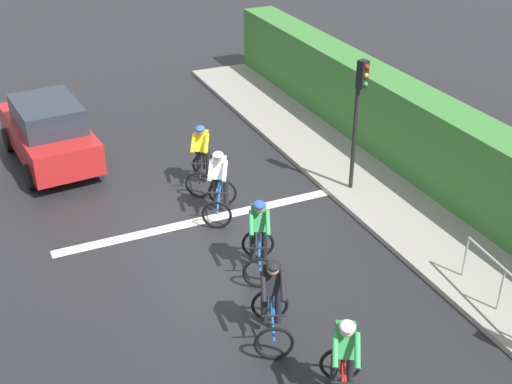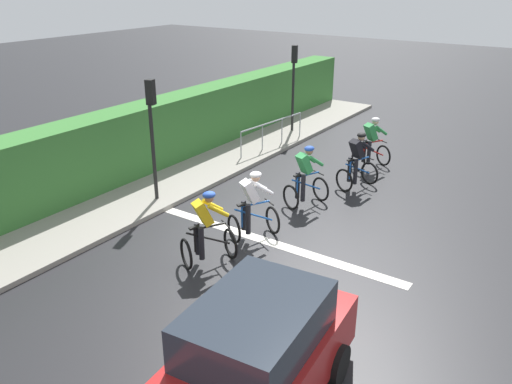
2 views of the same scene
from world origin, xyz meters
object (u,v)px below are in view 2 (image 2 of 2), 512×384
(cyclist_fourth, at_px, (252,207))
(cyclist_trailing, at_px, (206,230))
(car_red, at_px, (250,365))
(cyclist_mid, at_px, (305,178))
(traffic_light_near_crossing, at_px, (152,123))
(cyclist_lead, at_px, (371,144))
(cyclist_second, at_px, (357,162))
(traffic_light_far_junction, at_px, (294,76))
(pedestrian_railing_kerbside, at_px, (272,128))

(cyclist_fourth, xyz_separation_m, cyclist_trailing, (-0.14, -1.51, 0.00))
(car_red, bearing_deg, cyclist_mid, 113.33)
(traffic_light_near_crossing, bearing_deg, cyclist_lead, 57.04)
(cyclist_trailing, distance_m, traffic_light_near_crossing, 3.95)
(cyclist_second, height_order, cyclist_trailing, same)
(cyclist_fourth, distance_m, car_red, 5.37)
(traffic_light_far_junction, bearing_deg, car_red, -61.85)
(car_red, bearing_deg, traffic_light_far_junction, 118.15)
(cyclist_second, relative_size, traffic_light_far_junction, 0.50)
(cyclist_mid, distance_m, car_red, 7.39)
(traffic_light_far_junction, bearing_deg, cyclist_fourth, -65.52)
(cyclist_lead, relative_size, cyclist_mid, 1.00)
(cyclist_lead, xyz_separation_m, cyclist_fourth, (-0.40, -6.07, 0.00))
(cyclist_trailing, relative_size, pedestrian_railing_kerbside, 0.49)
(cyclist_second, bearing_deg, cyclist_mid, -108.23)
(cyclist_mid, bearing_deg, traffic_light_near_crossing, -149.20)
(cyclist_second, distance_m, car_red, 9.00)
(traffic_light_near_crossing, bearing_deg, car_red, -36.57)
(cyclist_mid, relative_size, traffic_light_far_junction, 0.50)
(car_red, relative_size, traffic_light_near_crossing, 1.27)
(pedestrian_railing_kerbside, bearing_deg, cyclist_trailing, -67.40)
(traffic_light_near_crossing, bearing_deg, cyclist_trailing, -29.31)
(cyclist_mid, height_order, pedestrian_railing_kerbside, cyclist_mid)
(cyclist_mid, relative_size, pedestrian_railing_kerbside, 0.49)
(traffic_light_near_crossing, distance_m, pedestrian_railing_kerbside, 5.84)
(traffic_light_near_crossing, relative_size, traffic_light_far_junction, 1.00)
(cyclist_second, height_order, pedestrian_railing_kerbside, cyclist_second)
(cyclist_fourth, bearing_deg, traffic_light_near_crossing, 174.97)
(cyclist_second, relative_size, traffic_light_near_crossing, 0.50)
(cyclist_lead, height_order, cyclist_fourth, same)
(cyclist_lead, distance_m, cyclist_second, 1.84)
(cyclist_lead, bearing_deg, cyclist_second, -79.62)
(traffic_light_far_junction, bearing_deg, cyclist_lead, -26.93)
(pedestrian_railing_kerbside, bearing_deg, traffic_light_far_junction, 102.05)
(cyclist_second, bearing_deg, cyclist_trailing, -98.55)
(cyclist_trailing, relative_size, traffic_light_far_junction, 0.50)
(traffic_light_near_crossing, height_order, pedestrian_railing_kerbside, traffic_light_near_crossing)
(cyclist_mid, height_order, car_red, car_red)
(cyclist_second, bearing_deg, traffic_light_far_junction, 138.73)
(cyclist_mid, distance_m, traffic_light_near_crossing, 4.26)
(cyclist_second, height_order, car_red, car_red)
(cyclist_fourth, bearing_deg, traffic_light_far_junction, 114.48)
(cyclist_mid, bearing_deg, cyclist_second, 71.77)
(pedestrian_railing_kerbside, bearing_deg, cyclist_fourth, -61.41)
(pedestrian_railing_kerbside, bearing_deg, cyclist_lead, 1.83)
(cyclist_second, xyz_separation_m, cyclist_mid, (-0.63, -1.91, 0.00))
(cyclist_lead, height_order, cyclist_trailing, same)
(cyclist_mid, xyz_separation_m, car_red, (2.93, -6.79, 0.08))
(cyclist_second, distance_m, cyclist_mid, 2.01)
(cyclist_trailing, distance_m, pedestrian_railing_kerbside, 8.09)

